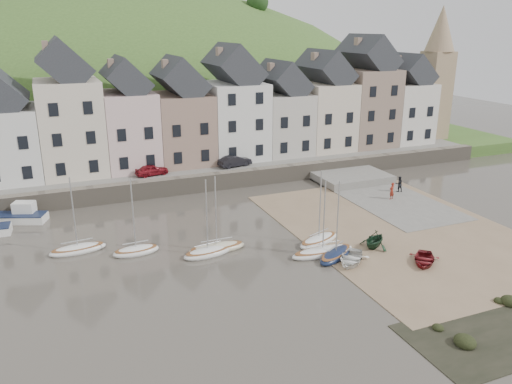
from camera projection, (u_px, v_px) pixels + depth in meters
name	position (u px, v px, depth m)	size (l,w,h in m)	color
ground	(285.00, 250.00, 40.13)	(160.00, 160.00, 0.00)	#413B33
quay_land	(182.00, 152.00, 68.00)	(90.00, 30.00, 1.50)	#3A5923
quay_street	(207.00, 167.00, 57.65)	(70.00, 7.00, 0.10)	slate
seawall	(217.00, 181.00, 54.78)	(70.00, 1.20, 1.80)	slate
beach	(399.00, 229.00, 44.10)	(18.00, 26.00, 0.06)	#7E664D
slipway	(382.00, 196.00, 52.57)	(8.00, 18.00, 0.12)	slate
hillside	(124.00, 218.00, 96.63)	(134.40, 84.00, 84.00)	#3A5923
townhouse_terrace	(211.00, 111.00, 59.56)	(61.05, 8.00, 13.93)	silver
church_spire	(437.00, 70.00, 70.27)	(4.00, 4.00, 18.00)	#997F60
sailboat_0	(78.00, 249.00, 39.67)	(4.45, 1.90, 6.32)	white
sailboat_1	(136.00, 250.00, 39.40)	(3.66, 1.68, 6.32)	white
sailboat_2	(217.00, 248.00, 39.91)	(4.64, 1.53, 6.32)	beige
sailboat_3	(208.00, 252.00, 39.13)	(4.16, 2.06, 6.32)	white
sailboat_4	(323.00, 252.00, 39.21)	(5.31, 1.55, 6.32)	white
sailboat_5	(336.00, 254.00, 38.77)	(4.37, 3.51, 6.32)	#121D3A
sailboat_6	(319.00, 240.00, 41.34)	(4.54, 2.98, 6.32)	white
motorboat_2	(18.00, 215.00, 45.80)	(5.45, 3.46, 1.70)	white
rowboat_white	(351.00, 258.00, 37.73)	(2.43, 3.40, 0.70)	white
rowboat_green	(374.00, 239.00, 40.24)	(2.30, 2.66, 1.40)	#17341F
rowboat_red	(424.00, 259.00, 37.63)	(2.23, 3.12, 0.65)	maroon
person_red	(392.00, 191.00, 51.28)	(0.63, 0.41, 1.73)	maroon
person_dark	(399.00, 184.00, 53.61)	(0.81, 0.63, 1.66)	black
car_left	(152.00, 170.00, 54.22)	(1.40, 3.47, 1.18)	maroon
car_right	(235.00, 161.00, 57.63)	(1.35, 3.86, 1.27)	black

